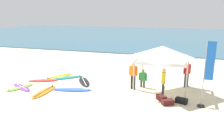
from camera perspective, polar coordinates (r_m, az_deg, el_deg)
The scene contains 19 objects.
ground_plane at distance 13.75m, azimuth -0.45°, elevation -5.77°, with size 80.00×80.00×0.00m, color beige.
sea at distance 42.81m, azimuth 11.88°, elevation 8.08°, with size 80.00×36.00×0.10m, color #386B84.
canopy_tent at distance 13.89m, azimuth 12.35°, elevation 4.32°, with size 2.93×2.93×2.75m.
surfboard_blue at distance 14.50m, azimuth -9.78°, elevation -4.74°, with size 2.54×1.18×0.19m.
surfboard_red at distance 16.75m, azimuth -16.49°, elevation -2.46°, with size 2.07×1.26×0.19m.
surfboard_purple at distance 15.78m, azimuth -21.29°, elevation -3.93°, with size 2.04×1.45×0.19m.
surfboard_teal at distance 17.05m, azimuth -11.14°, elevation -1.82°, with size 2.29×2.04×0.19m.
surfboard_black at distance 15.91m, azimuth -6.85°, elevation -2.84°, with size 1.75×2.28×0.19m.
surfboard_orange at distance 14.51m, azimuth -16.30°, elevation -5.12°, with size 0.64×2.35×0.19m.
surfboard_yellow at distance 17.45m, azimuth -12.86°, elevation -1.53°, with size 1.54×2.37×0.19m.
surfboard_lime at distance 15.73m, azimuth -21.66°, elevation -4.03°, with size 1.11×1.88×0.19m.
person_orange at distance 14.25m, azimuth 5.23°, elevation -0.91°, with size 0.54×0.28×1.71m.
person_red at distance 15.32m, azimuth 17.90°, elevation -0.46°, with size 0.45×0.40×1.71m.
person_yellow at distance 13.09m, azimuth 12.48°, elevation -2.64°, with size 0.24×0.55×1.71m.
person_green at distance 14.74m, azimuth 7.56°, elevation -1.78°, with size 0.55×0.27×1.20m.
banner_flag at distance 12.31m, azimuth 22.11°, elevation -1.66°, with size 0.60×0.36×3.40m.
gear_bag_near_tent at distance 12.49m, azimuth 13.49°, elevation -7.70°, with size 0.60×0.32×0.28m, color #4C1919.
gear_bag_by_pole at distance 12.99m, azimuth 11.99°, elevation -6.71°, with size 0.60×0.32×0.28m, color #4C1919.
gear_bag_on_sand at distance 12.88m, azimuth 16.64°, elevation -7.21°, with size 0.60×0.32×0.28m, color black.
Camera 1 is at (3.88, -12.28, 4.83)m, focal length 37.31 mm.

